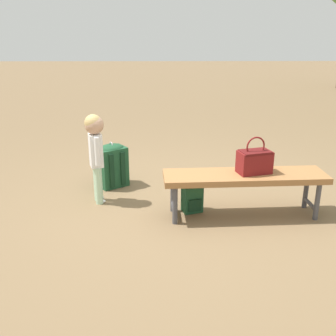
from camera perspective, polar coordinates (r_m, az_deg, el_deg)
ground_plane at (r=4.16m, az=1.51°, el=-5.90°), size 40.00×40.00×0.00m
park_bench at (r=3.93m, az=11.09°, el=-1.58°), size 1.62×0.48×0.45m
handbag at (r=3.91m, az=12.48°, el=1.05°), size 0.36×0.26×0.37m
child_standing at (r=4.16m, az=-10.53°, el=3.33°), size 0.20×0.25×0.97m
backpack_large at (r=4.70m, az=-8.15°, el=0.57°), size 0.40×0.38×0.55m
backpack_small at (r=4.04m, az=3.54°, el=-4.19°), size 0.23×0.21×0.33m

